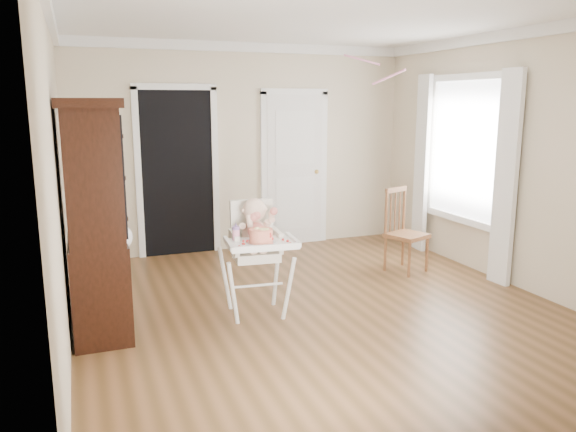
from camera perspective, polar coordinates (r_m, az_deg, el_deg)
name	(u,v)px	position (r m, az deg, el deg)	size (l,w,h in m)	color
floor	(320,308)	(5.49, 3.28, -9.35)	(5.00, 5.00, 0.00)	#54391D
ceiling	(324,15)	(5.19, 3.65, 19.75)	(5.00, 5.00, 0.00)	white
wall_back	(245,148)	(7.51, -4.43, 6.87)	(4.50, 4.50, 0.00)	beige
wall_left	(58,181)	(4.72, -22.36, 3.28)	(5.00, 5.00, 0.00)	beige
wall_right	(516,160)	(6.42, 22.18, 5.27)	(5.00, 5.00, 0.00)	beige
crown_molding	(324,22)	(5.18, 3.64, 19.09)	(4.50, 5.00, 0.12)	white
doorway	(178,169)	(7.32, -11.16, 4.67)	(1.06, 0.05, 2.22)	black
closet_door	(294,171)	(7.74, 0.65, 4.63)	(0.96, 0.09, 2.13)	white
window_right	(462,159)	(6.99, 17.26, 5.52)	(0.13, 1.84, 2.30)	white
high_chair	(256,245)	(5.16, -3.31, -2.94)	(0.68, 0.82, 1.09)	white
baby	(255,226)	(5.14, -3.37, -1.04)	(0.32, 0.26, 0.51)	beige
cake	(261,236)	(4.88, -2.74, -2.01)	(0.27, 0.27, 0.12)	silver
sippy_cup	(236,233)	(4.96, -5.31, -1.72)	(0.07, 0.07, 0.16)	pink
china_cabinet	(95,217)	(5.06, -19.00, -0.08)	(0.52, 1.18, 1.99)	black
dining_chair	(405,233)	(6.69, 11.77, -1.67)	(0.52, 0.52, 0.98)	brown
streamer	(362,60)	(6.83, 7.50, 15.47)	(0.03, 0.50, 0.02)	pink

